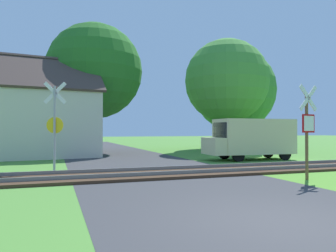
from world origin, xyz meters
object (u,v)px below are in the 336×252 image
tree_far (234,90)px  mail_truck (251,137)px  stop_sign_near (307,126)px  tree_center (95,71)px  crossing_sign_far (55,121)px  tree_right (227,81)px  house (31,121)px

tree_far → mail_truck: tree_far is taller
stop_sign_near → tree_far: bearing=-124.9°
tree_center → mail_truck: tree_center is taller
crossing_sign_far → tree_right: bearing=51.0°
tree_center → mail_truck: (7.55, -8.51, -4.67)m
tree_right → tree_center: size_ratio=0.94×
tree_center → tree_far: bearing=4.9°
tree_far → tree_center: tree_center is taller
tree_center → mail_truck: size_ratio=1.89×
house → tree_far: size_ratio=0.97×
tree_far → tree_center: 12.23m
house → tree_right: size_ratio=0.97×
tree_far → tree_center: (-12.16, -1.03, 0.76)m
stop_sign_near → mail_truck: bearing=-121.2°
house → mail_truck: (11.63, -6.22, -0.95)m
stop_sign_near → tree_right: (4.88, 13.97, 3.72)m
crossing_sign_far → tree_center: size_ratio=0.38×
crossing_sign_far → house: house is taller
crossing_sign_far → house: size_ratio=0.41×
stop_sign_near → house: size_ratio=0.37×
tree_far → mail_truck: (-4.61, -9.55, -3.91)m
mail_truck → tree_far: bearing=-24.0°
tree_far → tree_right: size_ratio=1.00×
stop_sign_near → crossing_sign_far: crossing_sign_far is taller
tree_right → crossing_sign_far: bearing=-144.2°
tree_right → mail_truck: bearing=-109.0°
tree_far → mail_truck: bearing=-115.8°
stop_sign_near → mail_truck: stop_sign_near is taller
house → tree_far: (16.24, 3.33, 2.97)m
crossing_sign_far → house: 8.47m
stop_sign_near → tree_right: 15.26m
house → tree_far: bearing=4.5°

